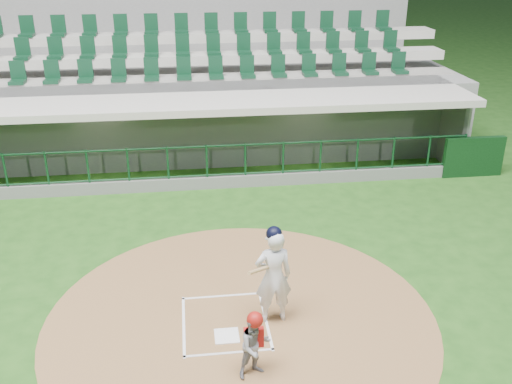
% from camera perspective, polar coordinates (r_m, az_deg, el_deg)
% --- Properties ---
extents(ground, '(120.00, 120.00, 0.00)m').
position_cam_1_polar(ground, '(10.94, -3.24, -12.02)').
color(ground, '#1D4915').
rests_on(ground, ground).
extents(dirt_circle, '(7.20, 7.20, 0.01)m').
position_cam_1_polar(dirt_circle, '(10.80, -1.53, -12.51)').
color(dirt_circle, brown).
rests_on(dirt_circle, ground).
extents(home_plate, '(0.43, 0.43, 0.02)m').
position_cam_1_polar(home_plate, '(10.37, -2.94, -14.18)').
color(home_plate, white).
rests_on(home_plate, dirt_circle).
extents(batter_box_chalk, '(1.55, 1.80, 0.01)m').
position_cam_1_polar(batter_box_chalk, '(10.69, -3.12, -12.88)').
color(batter_box_chalk, white).
rests_on(batter_box_chalk, ground).
extents(dugout_structure, '(16.40, 3.70, 3.00)m').
position_cam_1_polar(dugout_structure, '(17.54, -4.97, 5.67)').
color(dugout_structure, slate).
rests_on(dugout_structure, ground).
extents(seating_deck, '(17.00, 6.72, 5.15)m').
position_cam_1_polar(seating_deck, '(20.39, -5.68, 9.58)').
color(seating_deck, gray).
rests_on(seating_deck, ground).
extents(batter, '(0.89, 0.88, 1.91)m').
position_cam_1_polar(batter, '(10.24, 1.75, -8.28)').
color(batter, white).
rests_on(batter, dirt_circle).
extents(catcher, '(0.65, 0.58, 1.19)m').
position_cam_1_polar(catcher, '(9.26, -0.11, -14.97)').
color(catcher, gray).
rests_on(catcher, dirt_circle).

